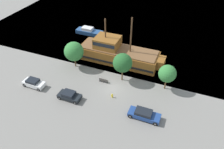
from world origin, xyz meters
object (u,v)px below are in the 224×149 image
at_px(parked_car_curb_mid, 34,83).
at_px(pirate_ship, 118,53).
at_px(moored_boat_dockside, 89,31).
at_px(parked_car_curb_rear, 144,114).
at_px(fire_hydrant, 112,95).
at_px(bench_promenade_east, 104,80).
at_px(parked_car_curb_front, 69,96).

bearing_deg(parked_car_curb_mid, pirate_ship, 50.40).
relative_size(moored_boat_dockside, parked_car_curb_rear, 1.39).
bearing_deg(pirate_ship, parked_car_curb_rear, -54.58).
bearing_deg(fire_hydrant, bench_promenade_east, 133.35).
height_order(moored_boat_dockside, parked_car_curb_front, moored_boat_dockside).
relative_size(parked_car_curb_front, parked_car_curb_mid, 0.97).
xyz_separation_m(pirate_ship, moored_boat_dockside, (-10.80, 8.48, -1.16)).
height_order(pirate_ship, parked_car_curb_rear, pirate_ship).
distance_m(moored_boat_dockside, parked_car_curb_rear, 29.27).
relative_size(parked_car_curb_mid, bench_promenade_east, 2.46).
bearing_deg(moored_boat_dockside, parked_car_curb_front, -71.37).
distance_m(fire_hydrant, bench_promenade_east, 4.25).
distance_m(moored_boat_dockside, fire_hydrant, 23.58).
height_order(moored_boat_dockside, fire_hydrant, moored_boat_dockside).
bearing_deg(pirate_ship, moored_boat_dockside, 141.88).
xyz_separation_m(moored_boat_dockside, fire_hydrant, (13.87, -19.07, -0.23)).
bearing_deg(fire_hydrant, pirate_ship, 106.17).
relative_size(parked_car_curb_front, bench_promenade_east, 2.39).
bearing_deg(parked_car_curb_front, pirate_ship, 75.92).
bearing_deg(bench_promenade_east, pirate_ship, 91.16).
relative_size(moored_boat_dockside, parked_car_curb_front, 1.75).
height_order(parked_car_curb_front, parked_car_curb_mid, parked_car_curb_mid).
bearing_deg(parked_car_curb_mid, parked_car_curb_rear, 0.62).
xyz_separation_m(pirate_ship, fire_hydrant, (3.07, -10.59, -1.39)).
height_order(pirate_ship, parked_car_curb_mid, pirate_ship).
relative_size(parked_car_curb_mid, fire_hydrant, 5.19).
distance_m(parked_car_curb_front, parked_car_curb_rear, 12.58).
relative_size(pirate_ship, bench_promenade_east, 10.80).
xyz_separation_m(parked_car_curb_mid, fire_hydrant, (13.93, 2.53, -0.32)).
bearing_deg(moored_boat_dockside, parked_car_curb_rear, -46.94).
distance_m(pirate_ship, parked_car_curb_front, 13.98).
bearing_deg(parked_car_curb_mid, parked_car_curb_front, -2.97).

